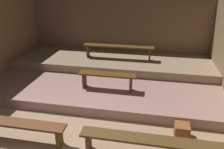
% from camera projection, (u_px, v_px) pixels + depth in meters
% --- Properties ---
extents(ground, '(7.02, 6.23, 0.08)m').
position_uv_depth(ground, '(101.00, 98.00, 5.87)').
color(ground, tan).
extents(wall_back, '(7.02, 0.06, 2.34)m').
position_uv_depth(wall_back, '(118.00, 30.00, 7.87)').
color(wall_back, '#80634B').
rests_on(wall_back, ground).
extents(platform_lower, '(6.22, 3.69, 0.24)m').
position_uv_depth(platform_lower, '(107.00, 79.00, 6.59)').
color(platform_lower, '#A1796E').
rests_on(platform_lower, ground).
extents(platform_middle, '(6.22, 1.92, 0.24)m').
position_uv_depth(platform_middle, '(113.00, 61.00, 7.30)').
color(platform_middle, '#9A8065').
rests_on(platform_middle, platform_lower).
extents(bench_floor_right, '(2.61, 0.27, 0.43)m').
position_uv_depth(bench_floor_right, '(157.00, 143.00, 3.66)').
color(bench_floor_right, brown).
rests_on(bench_floor_right, ground).
extents(bench_lower_center, '(1.45, 0.27, 0.43)m').
position_uv_depth(bench_lower_center, '(107.00, 77.00, 5.60)').
color(bench_lower_center, brown).
rests_on(bench_lower_center, platform_lower).
extents(bench_middle_center, '(2.24, 0.27, 0.43)m').
position_uv_depth(bench_middle_center, '(118.00, 48.00, 7.05)').
color(bench_middle_center, '#593B17').
rests_on(bench_middle_center, platform_middle).
extents(wooden_crate_floor, '(0.28, 0.28, 0.28)m').
position_uv_depth(wooden_crate_floor, '(182.00, 131.00, 4.31)').
color(wooden_crate_floor, brown).
rests_on(wooden_crate_floor, ground).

